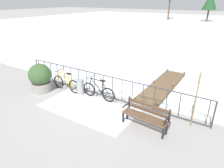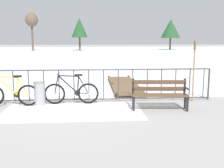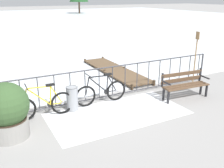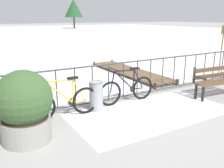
{
  "view_description": "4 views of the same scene",
  "coord_description": "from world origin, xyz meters",
  "px_view_note": "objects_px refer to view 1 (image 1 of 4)",
  "views": [
    {
      "loc": [
        4.65,
        -6.58,
        4.1
      ],
      "look_at": [
        0.37,
        0.14,
        0.66
      ],
      "focal_mm": 31.65,
      "sensor_mm": 36.0,
      "label": 1
    },
    {
      "loc": [
        0.58,
        -8.74,
        2.05
      ],
      "look_at": [
        1.25,
        0.17,
        0.55
      ],
      "focal_mm": 43.57,
      "sensor_mm": 36.0,
      "label": 2
    },
    {
      "loc": [
        -3.27,
        -7.01,
        3.21
      ],
      "look_at": [
        0.33,
        -0.26,
        0.57
      ],
      "focal_mm": 41.15,
      "sensor_mm": 36.0,
      "label": 3
    },
    {
      "loc": [
        -3.63,
        -5.51,
        2.27
      ],
      "look_at": [
        -0.64,
        -0.46,
        0.64
      ],
      "focal_mm": 39.2,
      "sensor_mm": 36.0,
      "label": 4
    }
  ],
  "objects_px": {
    "planter_with_shrub": "(40,78)",
    "oar_upright": "(196,97)",
    "bicycle_second": "(66,83)",
    "trash_bin": "(80,87)",
    "bicycle_near_railing": "(99,91)",
    "park_bench": "(146,114)"
  },
  "relations": [
    {
      "from": "bicycle_near_railing",
      "to": "planter_with_shrub",
      "type": "height_order",
      "value": "planter_with_shrub"
    },
    {
      "from": "bicycle_second",
      "to": "park_bench",
      "type": "relative_size",
      "value": 1.05
    },
    {
      "from": "bicycle_second",
      "to": "trash_bin",
      "type": "xyz_separation_m",
      "value": [
        0.85,
        0.06,
        0.0
      ]
    },
    {
      "from": "bicycle_near_railing",
      "to": "oar_upright",
      "type": "bearing_deg",
      "value": 1.07
    },
    {
      "from": "bicycle_near_railing",
      "to": "park_bench",
      "type": "xyz_separation_m",
      "value": [
        2.6,
        -0.85,
        0.14
      ]
    },
    {
      "from": "planter_with_shrub",
      "to": "oar_upright",
      "type": "relative_size",
      "value": 0.69
    },
    {
      "from": "park_bench",
      "to": "trash_bin",
      "type": "relative_size",
      "value": 2.23
    },
    {
      "from": "oar_upright",
      "to": "trash_bin",
      "type": "bearing_deg",
      "value": -178.25
    },
    {
      "from": "planter_with_shrub",
      "to": "trash_bin",
      "type": "height_order",
      "value": "planter_with_shrub"
    },
    {
      "from": "planter_with_shrub",
      "to": "oar_upright",
      "type": "height_order",
      "value": "oar_upright"
    },
    {
      "from": "bicycle_second",
      "to": "trash_bin",
      "type": "bearing_deg",
      "value": 4.15
    },
    {
      "from": "bicycle_near_railing",
      "to": "oar_upright",
      "type": "xyz_separation_m",
      "value": [
        3.94,
        0.07,
        0.77
      ]
    },
    {
      "from": "bicycle_near_railing",
      "to": "oar_upright",
      "type": "distance_m",
      "value": 4.02
    },
    {
      "from": "bicycle_near_railing",
      "to": "bicycle_second",
      "type": "distance_m",
      "value": 1.83
    },
    {
      "from": "bicycle_second",
      "to": "planter_with_shrub",
      "type": "distance_m",
      "value": 1.23
    },
    {
      "from": "bicycle_near_railing",
      "to": "oar_upright",
      "type": "relative_size",
      "value": 0.86
    },
    {
      "from": "bicycle_near_railing",
      "to": "planter_with_shrub",
      "type": "bearing_deg",
      "value": -164.11
    },
    {
      "from": "trash_bin",
      "to": "oar_upright",
      "type": "relative_size",
      "value": 0.37
    },
    {
      "from": "bicycle_second",
      "to": "trash_bin",
      "type": "height_order",
      "value": "bicycle_second"
    },
    {
      "from": "park_bench",
      "to": "planter_with_shrub",
      "type": "bearing_deg",
      "value": 179.51
    },
    {
      "from": "bicycle_second",
      "to": "oar_upright",
      "type": "bearing_deg",
      "value": 2.1
    },
    {
      "from": "trash_bin",
      "to": "planter_with_shrub",
      "type": "bearing_deg",
      "value": -158.44
    }
  ]
}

